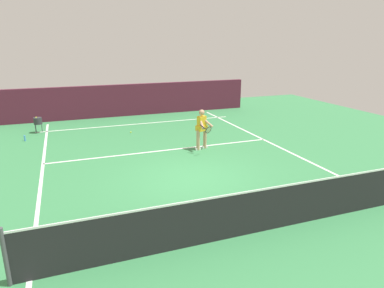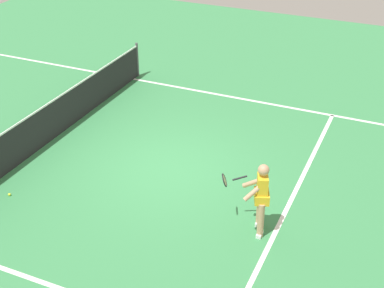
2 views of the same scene
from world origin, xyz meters
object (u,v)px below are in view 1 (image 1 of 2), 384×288
Objects in this scene: tennis_player at (202,128)px; ball_hopper at (38,121)px; water_bottle at (25,138)px; tennis_ball_near at (318,203)px; tennis_ball_mid at (131,132)px.

tennis_player is 7.76m from ball_hopper.
tennis_player is at bearing 150.75° from water_bottle.
tennis_player is 5.52m from tennis_ball_near.
tennis_ball_near is 0.28× the size of water_bottle.
tennis_ball_near and tennis_ball_mid have the same top height.
tennis_ball_near is at bearing 130.08° from water_bottle.
ball_hopper reaches higher than tennis_ball_mid.
tennis_player reaches higher than tennis_ball_mid.
tennis_player is 23.48× the size of tennis_ball_mid.
ball_hopper is at bearing -55.38° from tennis_ball_near.
tennis_player is at bearing -78.76° from tennis_ball_near.
ball_hopper is 1.41m from water_bottle.
tennis_ball_mid is at bearing -70.08° from tennis_ball_near.
tennis_player is 7.49m from water_bottle.
ball_hopper is at bearing -111.29° from water_bottle.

